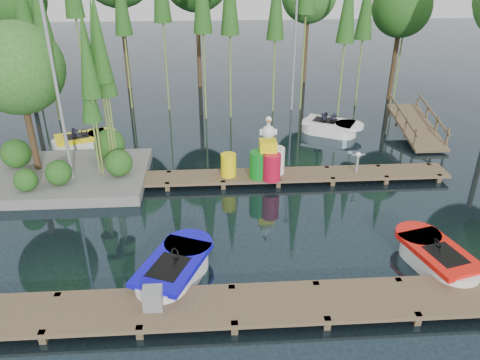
{
  "coord_description": "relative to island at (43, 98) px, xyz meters",
  "views": [
    {
      "loc": [
        -0.41,
        -13.16,
        7.99
      ],
      "look_at": [
        0.5,
        0.5,
        1.1
      ],
      "focal_mm": 35.0,
      "sensor_mm": 36.0,
      "label": 1
    }
  ],
  "objects": [
    {
      "name": "drum_cluster",
      "position": [
        7.97,
        -0.95,
        -2.2
      ],
      "size": [
        1.34,
        1.23,
        2.31
      ],
      "color": "#0E7E1C",
      "rests_on": "far_dock"
    },
    {
      "name": "seagull_post",
      "position": [
        11.36,
        -0.79,
        -2.34
      ],
      "size": [
        0.5,
        0.27,
        0.81
      ],
      "color": "gray",
      "rests_on": "far_dock"
    },
    {
      "name": "boat_blue",
      "position": [
        4.82,
        -6.4,
        -2.89
      ],
      "size": [
        2.4,
        3.25,
        1.0
      ],
      "rotation": [
        0.0,
        0.0,
        -0.4
      ],
      "color": "white",
      "rests_on": "ground"
    },
    {
      "name": "yellow_barrel",
      "position": [
        6.5,
        -0.79,
        -2.46
      ],
      "size": [
        0.57,
        0.57,
        0.86
      ],
      "primitive_type": "cylinder",
      "color": "yellow",
      "rests_on": "far_dock"
    },
    {
      "name": "near_dock",
      "position": [
        6.3,
        -7.79,
        -2.95
      ],
      "size": [
        18.0,
        1.5,
        0.5
      ],
      "color": "brown",
      "rests_on": "ground"
    },
    {
      "name": "ramp",
      "position": [
        15.3,
        3.21,
        -2.6
      ],
      "size": [
        1.5,
        3.94,
        1.49
      ],
      "color": "brown",
      "rests_on": "ground"
    },
    {
      "name": "boat_yellow_far",
      "position": [
        0.28,
        3.03,
        -2.89
      ],
      "size": [
        3.03,
        2.18,
        1.39
      ],
      "rotation": [
        0.0,
        0.0,
        0.03
      ],
      "color": "white",
      "rests_on": "ground"
    },
    {
      "name": "far_dock",
      "position": [
        7.3,
        -0.79,
        -2.95
      ],
      "size": [
        15.0,
        1.2,
        0.5
      ],
      "color": "brown",
      "rests_on": "ground"
    },
    {
      "name": "island",
      "position": [
        0.0,
        0.0,
        0.0
      ],
      "size": [
        6.2,
        4.2,
        6.75
      ],
      "color": "slate",
      "rests_on": "ground"
    },
    {
      "name": "lamp_rear",
      "position": [
        10.3,
        7.71,
        1.08
      ],
      "size": [
        0.3,
        0.3,
        7.25
      ],
      "color": "gray",
      "rests_on": "ground"
    },
    {
      "name": "lamp_island",
      "position": [
        0.8,
        -0.79,
        1.08
      ],
      "size": [
        0.3,
        0.3,
        7.25
      ],
      "color": "gray",
      "rests_on": "ground"
    },
    {
      "name": "ground_plane",
      "position": [
        6.3,
        -3.29,
        -3.18
      ],
      "size": [
        90.0,
        90.0,
        0.0
      ],
      "primitive_type": "plane",
      "color": "#1B2A33"
    },
    {
      "name": "boat_red",
      "position": [
        11.99,
        -6.32,
        -2.91
      ],
      "size": [
        1.95,
        3.05,
        0.95
      ],
      "rotation": [
        0.0,
        0.0,
        0.26
      ],
      "color": "white",
      "rests_on": "ground"
    },
    {
      "name": "utility_cabinet",
      "position": [
        4.41,
        -7.79,
        -2.6
      ],
      "size": [
        0.46,
        0.39,
        0.56
      ],
      "primitive_type": "cube",
      "color": "gray",
      "rests_on": "near_dock"
    },
    {
      "name": "boat_white_far",
      "position": [
        11.51,
        4.04,
        -2.88
      ],
      "size": [
        3.18,
        2.57,
        1.37
      ],
      "rotation": [
        0.0,
        0.0,
        0.19
      ],
      "color": "white",
      "rests_on": "ground"
    }
  ]
}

